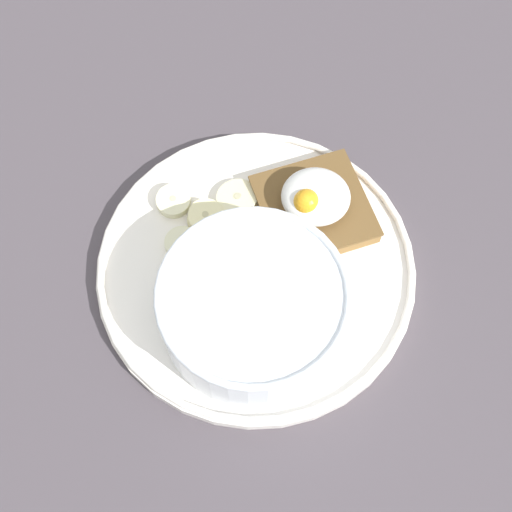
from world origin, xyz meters
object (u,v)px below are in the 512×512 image
object	(u,v)px
banana_slice_right	(182,244)
poached_egg	(314,198)
banana_slice_left	(174,201)
banana_slice_back	(238,199)
oatmeal_bowl	(254,307)
banana_slice_front	(206,218)
toast_slice	(314,209)

from	to	relation	value
banana_slice_right	poached_egg	bearing A→B (deg)	18.37
banana_slice_left	banana_slice_back	xyz separation A→B (cm)	(5.38, 0.46, 0.04)
oatmeal_bowl	banana_slice_front	bearing A→B (deg)	117.47
oatmeal_bowl	toast_slice	bearing A→B (deg)	64.88
poached_egg	banana_slice_front	world-z (taller)	poached_egg
toast_slice	banana_slice_left	bearing A→B (deg)	178.33
banana_slice_left	banana_slice_right	xyz separation A→B (cm)	(1.12, -3.99, -0.00)
oatmeal_bowl	banana_slice_front	distance (cm)	9.70
toast_slice	banana_slice_front	bearing A→B (deg)	-171.92
toast_slice	banana_slice_left	distance (cm)	11.79
toast_slice	banana_slice_left	xyz separation A→B (cm)	(-11.78, 0.34, -0.35)
toast_slice	banana_slice_left	world-z (taller)	toast_slice
poached_egg	oatmeal_bowl	bearing A→B (deg)	-114.86
toast_slice	banana_slice_front	distance (cm)	9.01
banana_slice_front	oatmeal_bowl	bearing A→B (deg)	-62.53
poached_egg	banana_slice_front	xyz separation A→B (cm)	(-8.80, -1.12, -2.12)
poached_egg	banana_slice_front	bearing A→B (deg)	-172.73
banana_slice_front	banana_slice_back	xyz separation A→B (cm)	(2.53, 2.07, -0.21)
toast_slice	banana_slice_right	size ratio (longest dim) A/B	3.18
banana_slice_back	banana_slice_right	xyz separation A→B (cm)	(-4.26, -4.45, -0.05)
banana_slice_front	banana_slice_back	world-z (taller)	banana_slice_front
toast_slice	poached_egg	world-z (taller)	poached_egg
poached_egg	banana_slice_left	size ratio (longest dim) A/B	1.97
oatmeal_bowl	banana_slice_right	distance (cm)	8.89
banana_slice_front	banana_slice_back	bearing A→B (deg)	39.34
toast_slice	poached_egg	size ratio (longest dim) A/B	1.54
oatmeal_bowl	poached_egg	bearing A→B (deg)	65.14
banana_slice_front	banana_slice_left	xyz separation A→B (cm)	(-2.85, 1.61, -0.25)
oatmeal_bowl	banana_slice_right	bearing A→B (deg)	135.31
poached_egg	banana_slice_back	size ratio (longest dim) A/B	1.44
toast_slice	banana_slice_back	xyz separation A→B (cm)	(-6.40, 0.80, -0.30)
banana_slice_front	banana_slice_right	distance (cm)	2.95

